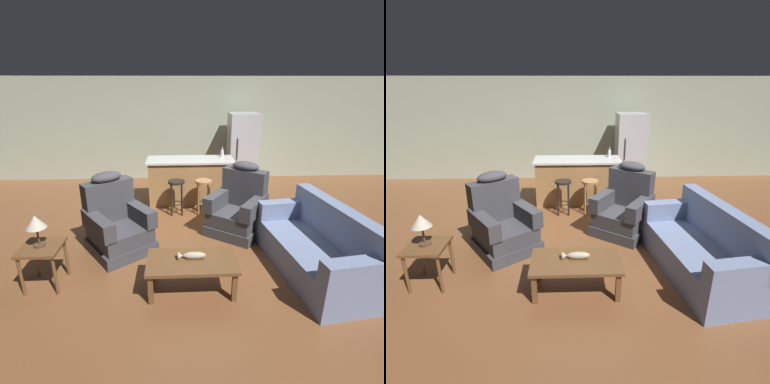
% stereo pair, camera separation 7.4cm
% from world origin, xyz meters
% --- Properties ---
extents(ground_plane, '(12.00, 12.00, 0.00)m').
position_xyz_m(ground_plane, '(0.00, 0.00, 0.00)').
color(ground_plane, brown).
extents(back_wall, '(12.00, 0.05, 2.60)m').
position_xyz_m(back_wall, '(0.00, 3.12, 1.30)').
color(back_wall, '#9EA88E').
rests_on(back_wall, ground_plane).
extents(coffee_table, '(1.10, 0.60, 0.42)m').
position_xyz_m(coffee_table, '(-0.11, -1.60, 0.36)').
color(coffee_table, brown).
rests_on(coffee_table, ground_plane).
extents(fish_figurine, '(0.34, 0.10, 0.10)m').
position_xyz_m(fish_figurine, '(-0.11, -1.57, 0.46)').
color(fish_figurine, '#4C3823').
rests_on(fish_figurine, coffee_table).
extents(couch, '(1.08, 1.99, 0.94)m').
position_xyz_m(couch, '(1.59, -1.28, 0.34)').
color(couch, '#707FA3').
rests_on(couch, ground_plane).
extents(recliner_near_lamp, '(1.18, 1.18, 1.20)m').
position_xyz_m(recliner_near_lamp, '(-1.20, -0.57, 0.42)').
color(recliner_near_lamp, '#3D3D42').
rests_on(recliner_near_lamp, ground_plane).
extents(recliner_near_island, '(1.17, 1.17, 1.20)m').
position_xyz_m(recliner_near_island, '(0.76, -0.06, 0.42)').
color(recliner_near_island, '#3D3D42').
rests_on(recliner_near_island, ground_plane).
extents(end_table, '(0.48, 0.48, 0.56)m').
position_xyz_m(end_table, '(-1.96, -1.42, 0.46)').
color(end_table, brown).
rests_on(end_table, ground_plane).
extents(table_lamp, '(0.24, 0.24, 0.41)m').
position_xyz_m(table_lamp, '(-1.97, -1.41, 0.87)').
color(table_lamp, '#4C3823').
rests_on(table_lamp, end_table).
extents(kitchen_island, '(1.80, 0.70, 0.95)m').
position_xyz_m(kitchen_island, '(0.00, 1.35, 0.48)').
color(kitchen_island, '#9E7042').
rests_on(kitchen_island, ground_plane).
extents(bar_stool_left, '(0.32, 0.32, 0.68)m').
position_xyz_m(bar_stool_left, '(-0.29, 0.72, 0.47)').
color(bar_stool_left, black).
rests_on(bar_stool_left, ground_plane).
extents(bar_stool_right, '(0.32, 0.32, 0.68)m').
position_xyz_m(bar_stool_right, '(0.23, 0.72, 0.47)').
color(bar_stool_right, '#A87A47').
rests_on(bar_stool_right, ground_plane).
extents(refrigerator, '(0.70, 0.69, 1.76)m').
position_xyz_m(refrigerator, '(1.35, 2.55, 0.88)').
color(refrigerator, '#B7B7BC').
rests_on(refrigerator, ground_plane).
extents(bottle_tall_green, '(0.07, 0.07, 0.21)m').
position_xyz_m(bottle_tall_green, '(0.69, 1.51, 1.03)').
color(bottle_tall_green, silver).
rests_on(bottle_tall_green, kitchen_island).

